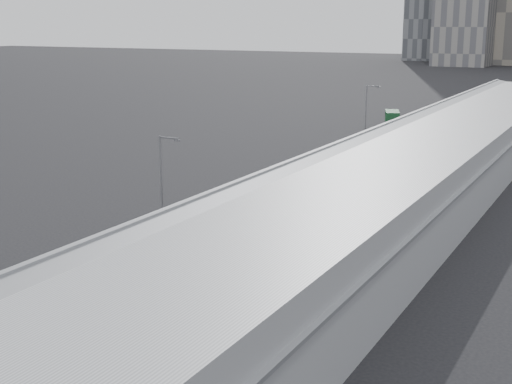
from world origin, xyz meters
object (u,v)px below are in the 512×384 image
Objects in this scene: bus_3 at (262,205)px; suv at (441,109)px; bus_6 at (400,140)px; shipping_container at (392,119)px; bus_4 at (333,177)px; street_lamp_far at (367,111)px; street_lamp_near at (163,179)px; bus_7 at (432,126)px; bus_8 at (444,118)px; bus_2 at (184,251)px; bus_1 at (23,325)px; bus_5 at (375,156)px; bus_9 at (464,109)px.

suv is (-5.18, 86.83, -0.77)m from bus_3.
shipping_container is at bearing 115.78° from bus_6.
bus_4 is 1.43× the size of street_lamp_far.
street_lamp_near reaches higher than shipping_container.
bus_7 is 11.52m from bus_8.
shipping_container is (-9.12, 78.69, -0.22)m from bus_2.
bus_3 is 65.18m from shipping_container.
bus_2 reaches higher than suv.
bus_1 is 43.73m from bus_4.
bus_1 is at bearing -84.16° from bus_6.
bus_6 reaches higher than bus_5.
bus_2 is 2.04× the size of suv.
bus_7 is 14.97m from street_lamp_far.
shipping_container is (-2.64, 20.79, -3.77)m from street_lamp_far.
bus_6 is at bearing 89.90° from bus_3.
bus_8 reaches higher than shipping_container.
bus_1 is 0.95× the size of bus_9.
suv is (-5.25, 3.64, -0.71)m from bus_9.
bus_7 is at bearing 94.37° from bus_5.
shipping_container is at bearing -159.39° from bus_8.
bus_7 reaches higher than bus_5.
bus_4 is 14.47m from bus_5.
street_lamp_near is 94.15m from suv.
street_lamp_near is (-5.43, -75.69, 3.32)m from bus_8.
street_lamp_far reaches higher than suv.
bus_4 is 2.00× the size of suv.
bus_7 is 26.22m from bus_9.
street_lamp_far reaches higher than bus_4.
bus_6 is (0.02, 42.28, -0.12)m from bus_3.
bus_3 is at bearing 95.35° from bus_1.
bus_6 reaches higher than shipping_container.
bus_5 is (-0.18, 14.47, -0.08)m from bus_4.
street_lamp_far is 21.29m from shipping_container.
bus_5 is at bearing -85.73° from bus_9.
bus_5 is 27.78m from bus_7.
bus_4 is at bearing -85.74° from bus_9.
bus_9 reaches higher than bus_2.
bus_5 is 1.41× the size of street_lamp_near.
street_lamp_near reaches higher than bus_3.
bus_3 is at bearing 52.32° from street_lamp_near.
bus_5 is at bearing 88.41° from bus_3.
bus_2 is 1.00× the size of bus_9.
shipping_container is (-8.99, 7.69, -0.34)m from bus_7.
bus_4 is 53.74m from bus_8.
bus_9 reaches higher than bus_4.
bus_9 is at bearing 84.50° from bus_8.
shipping_container is at bearing 142.16° from bus_7.
bus_3 reaches higher than bus_9.
bus_4 is 0.97× the size of bus_9.
street_lamp_far is at bearing 92.52° from bus_2.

